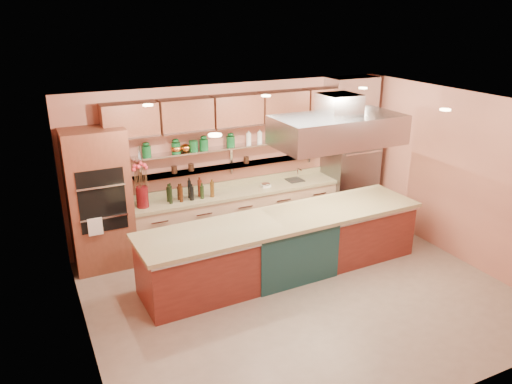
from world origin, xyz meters
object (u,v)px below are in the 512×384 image
refrigerator (350,168)px  kitchen_scale (266,185)px  island (284,245)px  copper_kettle (185,148)px  green_canister (193,146)px  flower_vase (142,197)px

refrigerator → kitchen_scale: 1.86m
island → copper_kettle: size_ratio=26.52×
island → green_canister: size_ratio=25.89×
flower_vase → green_canister: green_canister is taller
copper_kettle → green_canister: size_ratio=0.98×
flower_vase → copper_kettle: (0.84, 0.22, 0.68)m
refrigerator → copper_kettle: 3.38m
refrigerator → green_canister: refrigerator is taller
flower_vase → green_canister: 1.23m
island → refrigerator: bearing=30.6°
copper_kettle → green_canister: (0.15, 0.00, 0.02)m
refrigerator → kitchen_scale: size_ratio=13.20×
copper_kettle → flower_vase: bearing=-165.3°
island → flower_vase: bearing=140.2°
refrigerator → kitchen_scale: (-1.86, 0.01, -0.08)m
kitchen_scale → copper_kettle: 1.66m
kitchen_scale → green_canister: green_canister is taller
refrigerator → island: bearing=-147.5°
copper_kettle → green_canister: green_canister is taller
island → green_canister: (-0.88, 1.67, 1.33)m
copper_kettle → refrigerator: bearing=-4.0°
flower_vase → green_canister: bearing=12.6°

